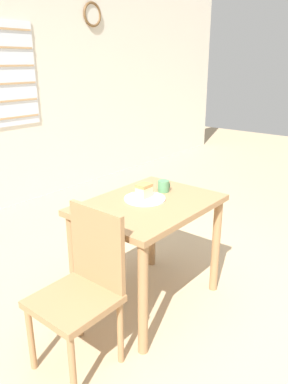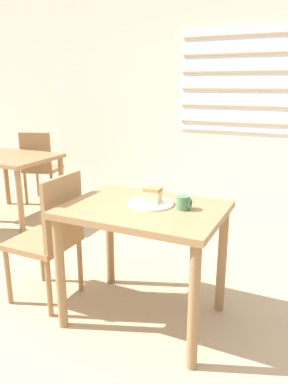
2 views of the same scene
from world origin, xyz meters
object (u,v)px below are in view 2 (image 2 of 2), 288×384
Objects in this scene: dining_table_near at (144,226)px; dining_table_far at (10,165)px; chair_far_opposite at (41,165)px; coffee_mug at (184,203)px; plate at (151,204)px; cake_slice at (153,195)px; chair_near_window at (51,235)px.

dining_table_far is (-2.16, 1.11, -0.03)m from dining_table_near.
chair_far_opposite reaches higher than coffee_mug.
cake_slice reaches higher than plate.
chair_far_opposite is (-2.24, 1.70, -0.15)m from dining_table_near.
coffee_mug is (0.20, -0.02, -0.02)m from cake_slice.
chair_near_window is at bearing -172.32° from coffee_mug.
dining_table_near is 2.43m from dining_table_far.
plate is (0.69, 0.12, 0.28)m from chair_near_window.
chair_near_window is 3.26× the size of plate.
cake_slice is (2.19, -1.05, 0.22)m from dining_table_far.
chair_near_window is 1.00× the size of chair_far_opposite.
chair_near_window is 10.24× the size of coffee_mug.
dining_table_far is 1.91m from chair_near_window.
dining_table_far is at bearing 81.26° from chair_far_opposite.
chair_near_window reaches higher than cake_slice.
cake_slice reaches higher than coffee_mug.
dining_table_far is 0.60m from chair_far_opposite.
cake_slice is at bearing 128.06° from chair_far_opposite.
cake_slice is (0.69, 0.14, 0.33)m from chair_near_window.
dining_table_near is at bearing 126.66° from chair_far_opposite.
cake_slice is at bearing 101.12° from chair_near_window.
chair_near_window is (1.50, -1.18, -0.11)m from dining_table_far.
chair_far_opposite is at bearing 142.86° from dining_table_near.
coffee_mug is (0.90, 0.12, 0.32)m from chair_near_window.
coffee_mug is (0.23, 0.05, 0.17)m from dining_table_near.
dining_table_near is 1.04× the size of chair_far_opposite.
cake_slice is 0.20m from coffee_mug.
dining_table_near is 2.81m from chair_far_opposite.
plate is (2.26, -1.65, 0.28)m from chair_far_opposite.
plate is at bearing -25.92° from dining_table_far.
dining_table_far is 2.44m from cake_slice.
dining_table_far is 2.63m from coffee_mug.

